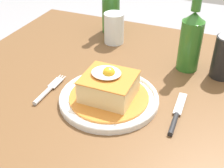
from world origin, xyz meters
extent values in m
cube|color=brown|center=(0.00, 0.00, 0.72)|extent=(1.10, 0.85, 0.04)
cylinder|color=brown|center=(-0.47, 0.35, 0.35)|extent=(0.07, 0.07, 0.70)
cylinder|color=white|center=(-0.06, -0.09, 0.75)|extent=(0.26, 0.26, 0.01)
torus|color=white|center=(-0.06, -0.09, 0.75)|extent=(0.26, 0.26, 0.01)
cylinder|color=orange|center=(-0.06, -0.09, 0.75)|extent=(0.20, 0.20, 0.01)
cube|color=#E5C684|center=(-0.06, -0.09, 0.79)|extent=(0.12, 0.11, 0.06)
cube|color=orange|center=(-0.06, -0.09, 0.81)|extent=(0.13, 0.12, 0.00)
ellipsoid|color=white|center=(-0.07, -0.08, 0.82)|extent=(0.08, 0.07, 0.01)
sphere|color=yellow|center=(-0.06, -0.09, 0.83)|extent=(0.03, 0.03, 0.03)
cylinder|color=silver|center=(-0.22, -0.14, 0.75)|extent=(0.01, 0.08, 0.01)
cube|color=silver|center=(-0.22, -0.08, 0.75)|extent=(0.02, 0.05, 0.00)
cylinder|color=silver|center=(-0.21, -0.05, 0.75)|extent=(0.00, 0.03, 0.00)
cylinder|color=silver|center=(-0.22, -0.05, 0.75)|extent=(0.00, 0.03, 0.00)
cylinder|color=silver|center=(-0.23, -0.05, 0.75)|extent=(0.00, 0.03, 0.00)
cylinder|color=#262628|center=(0.12, -0.12, 0.75)|extent=(0.01, 0.08, 0.01)
cube|color=silver|center=(0.12, -0.04, 0.75)|extent=(0.02, 0.09, 0.00)
cylinder|color=#2D6B23|center=(0.09, 0.15, 0.82)|extent=(0.06, 0.06, 0.15)
cone|color=#2D6B23|center=(0.09, 0.15, 0.90)|extent=(0.06, 0.06, 0.03)
cylinder|color=#2D6B23|center=(-0.22, 0.31, 0.82)|extent=(0.06, 0.06, 0.15)
cylinder|color=#3F2314|center=(-0.17, 0.23, 0.77)|extent=(0.06, 0.06, 0.06)
cylinder|color=silver|center=(-0.17, 0.23, 0.79)|extent=(0.07, 0.07, 0.10)
camera|label=1|loc=(0.19, -0.66, 1.21)|focal=48.51mm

